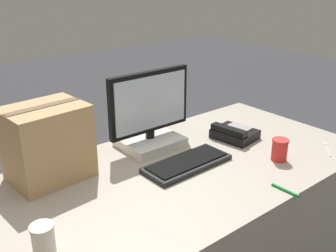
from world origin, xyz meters
name	(u,v)px	position (x,y,z in m)	size (l,w,h in m)	color
office_desk	(179,238)	(0.00, 0.00, 0.37)	(1.80, 0.90, 0.74)	#A89E8E
monitor	(150,120)	(0.04, 0.27, 0.88)	(0.44, 0.25, 0.38)	white
keyboard	(188,164)	(0.04, 0.00, 0.76)	(0.41, 0.18, 0.03)	black
desk_phone	(234,133)	(0.43, 0.07, 0.77)	(0.20, 0.23, 0.08)	black
paper_cup_left	(43,239)	(-0.68, -0.15, 0.79)	(0.08, 0.08, 0.10)	beige
paper_cup_right	(280,150)	(0.41, -0.22, 0.79)	(0.08, 0.08, 0.10)	red
spoon	(327,146)	(0.71, -0.28, 0.74)	(0.15, 0.12, 0.00)	silver
cardboard_box	(47,143)	(-0.47, 0.29, 0.90)	(0.33, 0.27, 0.32)	tan
pen_marker	(285,190)	(0.20, -0.41, 0.75)	(0.02, 0.12, 0.01)	#198C33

